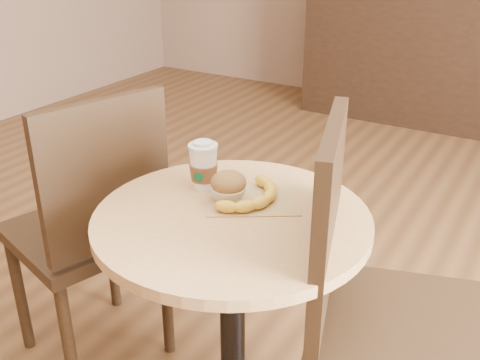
{
  "coord_description": "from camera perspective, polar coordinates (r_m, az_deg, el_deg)",
  "views": [
    {
      "loc": [
        0.73,
        -1.18,
        1.43
      ],
      "look_at": [
        0.08,
        -0.08,
        0.83
      ],
      "focal_mm": 42.0,
      "sensor_mm": 36.0,
      "label": 1
    }
  ],
  "objects": [
    {
      "name": "service_counter",
      "position": [
        4.51,
        21.27,
        11.79
      ],
      "size": [
        2.3,
        0.65,
        1.04
      ],
      "color": "black",
      "rests_on": "ground"
    },
    {
      "name": "banana",
      "position": [
        1.47,
        1.54,
        -1.62
      ],
      "size": [
        0.16,
        0.26,
        0.03
      ],
      "primitive_type": null,
      "rotation": [
        0.0,
        0.0,
        -0.13
      ],
      "color": "gold",
      "rests_on": "kraft_bag"
    },
    {
      "name": "coffee_cup",
      "position": [
        1.54,
        -3.73,
        1.32
      ],
      "size": [
        0.08,
        0.08,
        0.13
      ],
      "rotation": [
        0.0,
        0.0,
        0.23
      ],
      "color": "white",
      "rests_on": "cafe_table"
    },
    {
      "name": "chair_left",
      "position": [
        1.85,
        -14.73,
        -4.52
      ],
      "size": [
        0.54,
        0.54,
        0.98
      ],
      "rotation": [
        0.0,
        0.0,
        -1.86
      ],
      "color": "black",
      "rests_on": "ground"
    },
    {
      "name": "cafe_table",
      "position": [
        1.53,
        -0.78,
        -10.65
      ],
      "size": [
        0.7,
        0.7,
        0.75
      ],
      "color": "black",
      "rests_on": "ground"
    },
    {
      "name": "muffin",
      "position": [
        1.45,
        -1.17,
        -0.73
      ],
      "size": [
        0.1,
        0.1,
        0.09
      ],
      "color": "silver",
      "rests_on": "kraft_bag"
    },
    {
      "name": "kraft_bag",
      "position": [
        1.48,
        1.25,
        -2.07
      ],
      "size": [
        0.3,
        0.28,
        0.0
      ],
      "primitive_type": "cube",
      "rotation": [
        0.0,
        0.0,
        0.56
      ],
      "color": "tan",
      "rests_on": "cafe_table"
    },
    {
      "name": "chair_right",
      "position": [
        1.45,
        13.51,
        -12.36
      ],
      "size": [
        0.56,
        0.56,
        1.02
      ],
      "rotation": [
        0.0,
        0.0,
        1.87
      ],
      "color": "black",
      "rests_on": "ground"
    }
  ]
}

